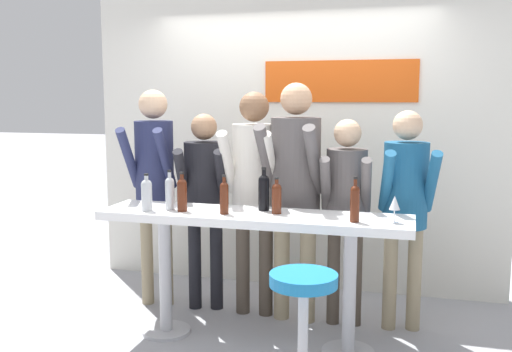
{
  "coord_description": "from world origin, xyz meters",
  "views": [
    {
      "loc": [
        1.05,
        -3.73,
        1.75
      ],
      "look_at": [
        0.0,
        0.07,
        1.19
      ],
      "focal_mm": 40.0,
      "sensor_mm": 36.0,
      "label": 1
    }
  ],
  "objects_px": {
    "person_center_right": "(346,198)",
    "person_right": "(405,195)",
    "person_far_left": "(154,171)",
    "wine_bottle_4": "(182,193)",
    "person_center": "(295,176)",
    "wine_bottle_0": "(170,192)",
    "bar_stool": "(303,317)",
    "wine_bottle_1": "(355,202)",
    "wine_bottle_2": "(277,197)",
    "person_left": "(205,189)",
    "wine_glass_0": "(395,204)",
    "tasting_table": "(253,237)",
    "wine_bottle_3": "(264,191)",
    "wine_bottle_6": "(224,196)",
    "person_center_left": "(254,178)",
    "wine_bottle_5": "(147,193)"
  },
  "relations": [
    {
      "from": "tasting_table",
      "to": "wine_bottle_3",
      "type": "height_order",
      "value": "wine_bottle_3"
    },
    {
      "from": "wine_bottle_0",
      "to": "wine_bottle_1",
      "type": "relative_size",
      "value": 0.97
    },
    {
      "from": "person_left",
      "to": "person_center",
      "type": "distance_m",
      "value": 0.77
    },
    {
      "from": "tasting_table",
      "to": "wine_bottle_5",
      "type": "relative_size",
      "value": 8.18
    },
    {
      "from": "wine_bottle_5",
      "to": "person_left",
      "type": "bearing_deg",
      "value": 74.23
    },
    {
      "from": "wine_bottle_0",
      "to": "wine_glass_0",
      "type": "height_order",
      "value": "wine_bottle_0"
    },
    {
      "from": "person_left",
      "to": "wine_glass_0",
      "type": "distance_m",
      "value": 1.63
    },
    {
      "from": "wine_bottle_1",
      "to": "wine_bottle_2",
      "type": "height_order",
      "value": "wine_bottle_1"
    },
    {
      "from": "person_far_left",
      "to": "wine_bottle_3",
      "type": "bearing_deg",
      "value": -27.01
    },
    {
      "from": "person_center_right",
      "to": "wine_bottle_5",
      "type": "xyz_separation_m",
      "value": [
        -1.33,
        -0.63,
        0.08
      ]
    },
    {
      "from": "wine_bottle_4",
      "to": "person_far_left",
      "type": "bearing_deg",
      "value": 129.89
    },
    {
      "from": "person_far_left",
      "to": "wine_bottle_4",
      "type": "xyz_separation_m",
      "value": [
        0.49,
        -0.59,
        -0.07
      ]
    },
    {
      "from": "person_center",
      "to": "wine_bottle_0",
      "type": "relative_size",
      "value": 6.45
    },
    {
      "from": "bar_stool",
      "to": "wine_bottle_4",
      "type": "xyz_separation_m",
      "value": [
        -0.99,
        0.62,
        0.57
      ]
    },
    {
      "from": "wine_bottle_0",
      "to": "wine_glass_0",
      "type": "bearing_deg",
      "value": -0.52
    },
    {
      "from": "wine_bottle_6",
      "to": "person_far_left",
      "type": "bearing_deg",
      "value": 143.4
    },
    {
      "from": "wine_bottle_2",
      "to": "wine_bottle_4",
      "type": "xyz_separation_m",
      "value": [
        -0.66,
        -0.1,
        0.01
      ]
    },
    {
      "from": "wine_glass_0",
      "to": "wine_bottle_1",
      "type": "bearing_deg",
      "value": -171.46
    },
    {
      "from": "tasting_table",
      "to": "person_center_left",
      "type": "relative_size",
      "value": 1.22
    },
    {
      "from": "person_center_left",
      "to": "wine_glass_0",
      "type": "distance_m",
      "value": 1.24
    },
    {
      "from": "bar_stool",
      "to": "person_right",
      "type": "distance_m",
      "value": 1.42
    },
    {
      "from": "wine_bottle_0",
      "to": "wine_bottle_6",
      "type": "xyz_separation_m",
      "value": [
        0.42,
        -0.03,
        -0.01
      ]
    },
    {
      "from": "wine_bottle_1",
      "to": "person_far_left",
      "type": "bearing_deg",
      "value": 160.04
    },
    {
      "from": "wine_bottle_2",
      "to": "wine_bottle_3",
      "type": "distance_m",
      "value": 0.14
    },
    {
      "from": "bar_stool",
      "to": "wine_bottle_2",
      "type": "xyz_separation_m",
      "value": [
        -0.33,
        0.72,
        0.55
      ]
    },
    {
      "from": "tasting_table",
      "to": "wine_bottle_4",
      "type": "bearing_deg",
      "value": -172.17
    },
    {
      "from": "person_center_left",
      "to": "person_center_right",
      "type": "distance_m",
      "value": 0.74
    },
    {
      "from": "wine_bottle_2",
      "to": "wine_bottle_5",
      "type": "xyz_separation_m",
      "value": [
        -0.91,
        -0.15,
        0.01
      ]
    },
    {
      "from": "person_center_right",
      "to": "wine_bottle_1",
      "type": "bearing_deg",
      "value": -82.83
    },
    {
      "from": "person_center_left",
      "to": "person_left",
      "type": "bearing_deg",
      "value": 176.65
    },
    {
      "from": "person_left",
      "to": "bar_stool",
      "type": "bearing_deg",
      "value": -61.19
    },
    {
      "from": "person_left",
      "to": "person_center_left",
      "type": "relative_size",
      "value": 0.9
    },
    {
      "from": "bar_stool",
      "to": "person_far_left",
      "type": "height_order",
      "value": "person_far_left"
    },
    {
      "from": "tasting_table",
      "to": "bar_stool",
      "type": "distance_m",
      "value": 0.88
    },
    {
      "from": "person_far_left",
      "to": "wine_bottle_2",
      "type": "bearing_deg",
      "value": -28.67
    },
    {
      "from": "tasting_table",
      "to": "wine_bottle_1",
      "type": "xyz_separation_m",
      "value": [
        0.71,
        -0.1,
        0.3
      ]
    },
    {
      "from": "person_center_left",
      "to": "wine_bottle_4",
      "type": "height_order",
      "value": "person_center_left"
    },
    {
      "from": "person_far_left",
      "to": "wine_bottle_2",
      "type": "relative_size",
      "value": 7.14
    },
    {
      "from": "person_center_left",
      "to": "wine_bottle_0",
      "type": "bearing_deg",
      "value": -130.5
    },
    {
      "from": "bar_stool",
      "to": "wine_bottle_1",
      "type": "relative_size",
      "value": 2.58
    },
    {
      "from": "wine_bottle_0",
      "to": "tasting_table",
      "type": "bearing_deg",
      "value": 4.4
    },
    {
      "from": "person_center_left",
      "to": "wine_bottle_3",
      "type": "distance_m",
      "value": 0.46
    },
    {
      "from": "person_far_left",
      "to": "wine_bottle_6",
      "type": "xyz_separation_m",
      "value": [
        0.81,
        -0.6,
        -0.07
      ]
    },
    {
      "from": "person_far_left",
      "to": "wine_bottle_4",
      "type": "distance_m",
      "value": 0.77
    },
    {
      "from": "wine_bottle_0",
      "to": "wine_bottle_3",
      "type": "bearing_deg",
      "value": 13.71
    },
    {
      "from": "wine_bottle_5",
      "to": "wine_glass_0",
      "type": "bearing_deg",
      "value": 2.02
    },
    {
      "from": "person_center",
      "to": "wine_bottle_4",
      "type": "bearing_deg",
      "value": -137.99
    },
    {
      "from": "person_center",
      "to": "wine_bottle_4",
      "type": "xyz_separation_m",
      "value": [
        -0.69,
        -0.56,
        -0.08
      ]
    },
    {
      "from": "person_center_right",
      "to": "person_right",
      "type": "distance_m",
      "value": 0.43
    },
    {
      "from": "wine_bottle_0",
      "to": "wine_bottle_6",
      "type": "relative_size",
      "value": 1.05
    }
  ]
}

